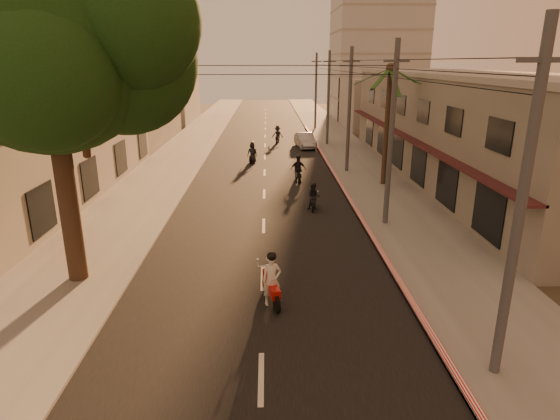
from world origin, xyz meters
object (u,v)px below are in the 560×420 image
Objects in this scene: broadleaf_tree at (60,45)px; scooter_far_a at (252,153)px; scooter_mid_a at (314,197)px; palm_tree at (390,75)px; scooter_far_b at (278,135)px; scooter_red at (271,281)px; scooter_mid_b at (298,170)px; parked_car at (305,141)px.

broadleaf_tree is 23.41m from scooter_far_a.
scooter_mid_a is (9.40, 8.54, -7.76)m from broadleaf_tree.
palm_tree is 9.84m from scooter_mid_a.
broadleaf_tree is 6.84× the size of scooter_far_a.
scooter_far_b is (7.90, 31.32, -7.65)m from broadleaf_tree.
scooter_mid_a is 0.88× the size of scooter_far_b.
scooter_red is 1.01× the size of scooter_mid_b.
scooter_mid_a is 22.83m from scooter_far_b.
scooter_mid_b is at bearing 102.48° from scooter_mid_a.
scooter_mid_b is at bearing 67.88° from scooter_red.
scooter_far_a is (-3.80, 12.85, 0.08)m from scooter_mid_a.
scooter_far_a is at bearing 77.82° from scooter_red.
scooter_mid_b is 7.29m from scooter_far_a.
broadleaf_tree is at bearing -93.12° from scooter_far_a.
broadleaf_tree is 10.52m from scooter_red.
broadleaf_tree reaches higher than scooter_far_b.
scooter_red is at bearing -103.52° from parked_car.
scooter_mid_a is at bearing 61.59° from scooter_red.
parked_car is at bearing 105.74° from palm_tree.
scooter_red is 17.19m from scooter_mid_b.
broadleaf_tree reaches higher than palm_tree.
parked_car is at bearing 66.75° from scooter_far_a.
scooter_mid_a reaches higher than parked_car.
scooter_far_a is 10.19m from scooter_far_b.
palm_tree is at bearing -58.76° from scooter_far_b.
scooter_mid_b is at bearing 169.52° from palm_tree.
scooter_mid_a is at bearing -61.97° from scooter_far_a.
scooter_mid_b is at bearing -76.16° from scooter_far_b.
scooter_mid_b is 1.10× the size of scooter_far_a.
scooter_far_b is at bearing 75.84° from broadleaf_tree.
palm_tree is at bearing 48.98° from scooter_red.
scooter_far_a is (5.60, 21.39, -7.68)m from broadleaf_tree.
scooter_mid_b is (8.94, 14.90, -7.62)m from broadleaf_tree.
scooter_far_a is at bearing 140.09° from palm_tree.
scooter_red is 10.98m from scooter_mid_a.
broadleaf_tree is at bearing 147.25° from scooter_red.
scooter_mid_a is at bearing -100.03° from parked_car.
scooter_far_a is at bearing 75.32° from broadleaf_tree.
scooter_far_a is (-3.34, 6.49, -0.06)m from scooter_mid_b.
scooter_far_b is at bearing 88.54° from scooter_far_a.
parked_car is at bearing -37.70° from scooter_far_b.
scooter_far_a is (-9.01, 7.53, -6.35)m from palm_tree.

